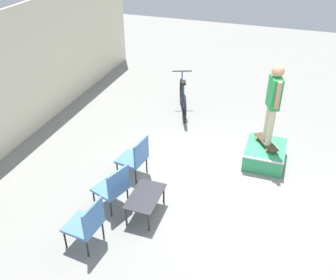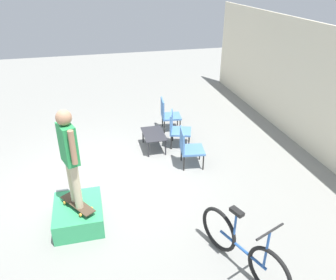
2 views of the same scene
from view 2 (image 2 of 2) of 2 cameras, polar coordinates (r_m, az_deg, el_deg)
ground_plane at (r=7.19m, az=-11.14°, el=-7.23°), size 24.00×24.00×0.00m
house_wall_back at (r=8.24m, az=25.64°, el=6.85°), size 12.00×0.06×3.00m
skate_ramp_box at (r=6.18m, az=-15.29°, el=-12.28°), size 1.05×0.83×0.40m
skateboard_on_ramp at (r=5.95m, az=-15.46°, el=-10.70°), size 0.75×0.60×0.07m
person_skater at (r=5.39m, az=-16.83°, el=-1.99°), size 0.54×0.32×1.73m
coffee_table at (r=8.16m, az=-2.50°, el=0.81°), size 0.87×0.52×0.42m
patio_chair_left at (r=9.11m, az=-0.05°, el=4.65°), size 0.57×0.57×0.91m
patio_chair_center at (r=8.26m, az=1.56°, el=2.11°), size 0.66×0.66×0.91m
patio_chair_right at (r=7.40m, az=3.56°, el=-1.15°), size 0.59×0.59×0.91m
bicycle at (r=5.21m, az=12.79°, el=-17.87°), size 1.66×0.74×1.04m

